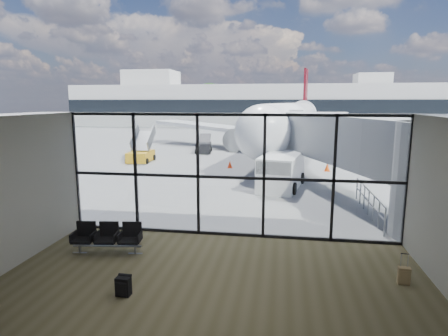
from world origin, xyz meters
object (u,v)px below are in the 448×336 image
(airliner, at_px, (292,121))
(service_van, at_px, (281,171))
(mobile_stairs, at_px, (141,155))
(backpack, at_px, (123,286))
(belt_loader, at_px, (204,147))
(seating_row, at_px, (108,236))
(suitcase, at_px, (404,276))

(airliner, relative_size, service_van, 7.73)
(service_van, relative_size, mobile_stairs, 1.36)
(backpack, bearing_deg, airliner, 84.03)
(airliner, bearing_deg, service_van, -85.08)
(backpack, relative_size, airliner, 0.01)
(mobile_stairs, bearing_deg, service_van, -37.91)
(belt_loader, distance_m, mobile_stairs, 7.33)
(seating_row, distance_m, belt_loader, 24.36)
(suitcase, height_order, belt_loader, belt_loader)
(suitcase, distance_m, belt_loader, 27.38)
(service_van, bearing_deg, suitcase, -61.93)
(backpack, xyz_separation_m, mobile_stairs, (-7.59, 20.72, 0.30))
(seating_row, relative_size, belt_loader, 0.60)
(backpack, xyz_separation_m, belt_loader, (-3.63, 26.88, 0.30))
(suitcase, distance_m, service_van, 11.61)
(seating_row, relative_size, mobile_stairs, 0.65)
(belt_loader, xyz_separation_m, mobile_stairs, (-3.97, -6.17, 0.01))
(airliner, relative_size, mobile_stairs, 10.54)
(backpack, distance_m, service_van, 13.42)
(airliner, height_order, service_van, airliner)
(backpack, distance_m, mobile_stairs, 22.07)
(mobile_stairs, bearing_deg, airliner, 37.44)
(backpack, distance_m, airliner, 31.87)
(suitcase, bearing_deg, airliner, 100.18)
(service_van, relative_size, belt_loader, 1.26)
(mobile_stairs, bearing_deg, suitcase, -55.30)
(belt_loader, height_order, mobile_stairs, mobile_stairs)
(suitcase, height_order, airliner, airliner)
(service_van, height_order, mobile_stairs, mobile_stairs)
(seating_row, distance_m, suitcase, 8.97)
(mobile_stairs, bearing_deg, backpack, -73.25)
(airliner, bearing_deg, mobile_stairs, -131.42)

